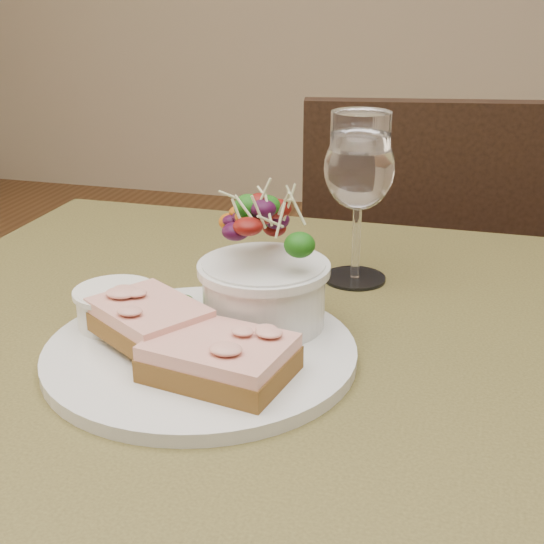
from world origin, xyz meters
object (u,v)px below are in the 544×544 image
(cafe_table, at_px, (246,435))
(sandwich_front, at_px, (220,358))
(chair_far, at_px, (410,400))
(wine_glass, at_px, (359,173))
(dinner_plate, at_px, (201,352))
(salad_bowl, at_px, (264,265))
(sandwich_back, at_px, (149,320))
(ramekin, at_px, (116,305))

(cafe_table, distance_m, sandwich_front, 0.15)
(chair_far, xyz_separation_m, wine_glass, (-0.04, -0.53, 0.58))
(dinner_plate, height_order, salad_bowl, salad_bowl)
(salad_bowl, bearing_deg, chair_far, 81.83)
(sandwich_front, bearing_deg, wine_glass, 86.28)
(sandwich_front, height_order, sandwich_back, sandwich_back)
(chair_far, bearing_deg, sandwich_back, 65.51)
(sandwich_back, height_order, salad_bowl, salad_bowl)
(cafe_table, distance_m, sandwich_back, 0.16)
(dinner_plate, xyz_separation_m, sandwich_back, (-0.05, -0.00, 0.03))
(dinner_plate, relative_size, ramekin, 3.86)
(wine_glass, bearing_deg, cafe_table, -111.46)
(cafe_table, distance_m, ramekin, 0.18)
(chair_far, distance_m, sandwich_back, 0.92)
(wine_glass, bearing_deg, sandwich_back, -122.76)
(cafe_table, bearing_deg, sandwich_front, -86.40)
(sandwich_front, relative_size, sandwich_back, 1.00)
(ramekin, bearing_deg, wine_glass, 46.08)
(cafe_table, bearing_deg, sandwich_back, -149.49)
(salad_bowl, bearing_deg, wine_glass, 69.61)
(ramekin, distance_m, wine_glass, 0.29)
(dinner_plate, relative_size, sandwich_front, 2.19)
(cafe_table, bearing_deg, chair_far, 81.11)
(chair_far, relative_size, wine_glass, 5.14)
(wine_glass, bearing_deg, sandwich_front, -104.13)
(sandwich_front, bearing_deg, cafe_table, 104.01)
(cafe_table, distance_m, salad_bowl, 0.17)
(dinner_plate, height_order, sandwich_front, sandwich_front)
(sandwich_front, bearing_deg, chair_far, 92.80)
(dinner_plate, height_order, ramekin, ramekin)
(sandwich_front, distance_m, sandwich_back, 0.09)
(sandwich_front, xyz_separation_m, salad_bowl, (0.01, 0.11, 0.04))
(chair_far, distance_m, salad_bowl, 0.87)
(sandwich_front, height_order, ramekin, ramekin)
(dinner_plate, bearing_deg, salad_bowl, 56.58)
(chair_far, bearing_deg, ramekin, 61.62)
(chair_far, height_order, dinner_plate, chair_far)
(cafe_table, height_order, wine_glass, wine_glass)
(dinner_plate, distance_m, salad_bowl, 0.10)
(cafe_table, distance_m, dinner_plate, 0.12)
(chair_far, height_order, sandwich_back, chair_far)
(chair_far, xyz_separation_m, salad_bowl, (-0.10, -0.69, 0.53))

